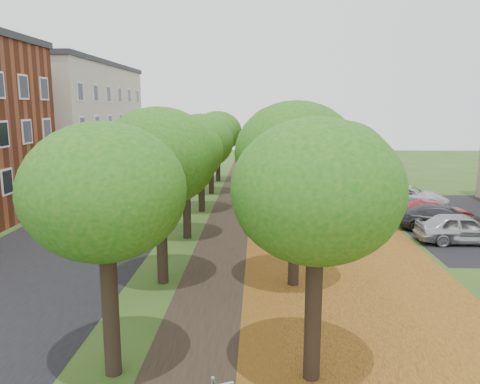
# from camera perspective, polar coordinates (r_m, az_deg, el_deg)

# --- Properties ---
(ground) EXTENTS (120.00, 120.00, 0.00)m
(ground) POSITION_cam_1_polar(r_m,az_deg,el_deg) (12.20, -4.47, -21.37)
(ground) COLOR #2D4C19
(ground) RESTS_ON ground
(street_asphalt) EXTENTS (8.00, 70.00, 0.01)m
(street_asphalt) POSITION_cam_1_polar(r_m,az_deg,el_deg) (27.54, -16.46, -3.52)
(street_asphalt) COLOR black
(street_asphalt) RESTS_ON ground
(footpath) EXTENTS (3.20, 70.00, 0.01)m
(footpath) POSITION_cam_1_polar(r_m,az_deg,el_deg) (26.13, -0.65, -3.83)
(footpath) COLOR black
(footpath) RESTS_ON ground
(leaf_verge) EXTENTS (7.50, 70.00, 0.01)m
(leaf_verge) POSITION_cam_1_polar(r_m,az_deg,el_deg) (26.36, 10.29, -3.87)
(leaf_verge) COLOR #9D6B1D
(leaf_verge) RESTS_ON ground
(parking_lot) EXTENTS (9.00, 16.00, 0.01)m
(parking_lot) POSITION_cam_1_polar(r_m,az_deg,el_deg) (29.70, 26.50, -3.20)
(parking_lot) COLOR black
(parking_lot) RESTS_ON ground
(tree_row_west) EXTENTS (3.94, 33.94, 6.14)m
(tree_row_west) POSITION_cam_1_polar(r_m,az_deg,el_deg) (25.62, -5.62, 5.90)
(tree_row_west) COLOR black
(tree_row_west) RESTS_ON ground
(tree_row_east) EXTENTS (3.94, 33.94, 6.14)m
(tree_row_east) POSITION_cam_1_polar(r_m,az_deg,el_deg) (25.41, 5.22, 5.87)
(tree_row_east) COLOR black
(tree_row_east) RESTS_ON ground
(building_cream) EXTENTS (10.30, 20.30, 10.40)m
(building_cream) POSITION_cam_1_polar(r_m,az_deg,el_deg) (47.02, -20.87, 8.24)
(building_cream) COLOR beige
(building_cream) RESTS_ON ground
(car_silver) EXTENTS (4.25, 1.73, 1.45)m
(car_silver) POSITION_cam_1_polar(r_m,az_deg,el_deg) (24.64, 25.45, -4.01)
(car_silver) COLOR #B4B4B9
(car_silver) RESTS_ON ground
(car_red) EXTENTS (4.01, 1.63, 1.30)m
(car_red) POSITION_cam_1_polar(r_m,az_deg,el_deg) (27.81, 22.64, -2.40)
(car_red) COLOR maroon
(car_red) RESTS_ON ground
(car_grey) EXTENTS (4.98, 3.25, 1.34)m
(car_grey) POSITION_cam_1_polar(r_m,az_deg,el_deg) (26.54, 23.68, -3.02)
(car_grey) COLOR #2E2F32
(car_grey) RESTS_ON ground
(car_white) EXTENTS (5.50, 3.98, 1.39)m
(car_white) POSITION_cam_1_polar(r_m,az_deg,el_deg) (32.16, 19.78, -0.49)
(car_white) COLOR silver
(car_white) RESTS_ON ground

